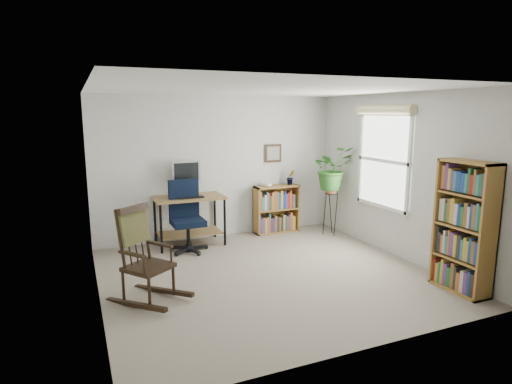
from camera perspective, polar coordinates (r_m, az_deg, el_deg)
name	(u,v)px	position (r m, az deg, el deg)	size (l,w,h in m)	color
floor	(268,275)	(5.78, 1.59, -10.97)	(4.20, 4.00, 0.00)	gray
ceiling	(269,89)	(5.38, 1.72, 13.53)	(4.20, 4.00, 0.00)	silver
wall_back	(219,168)	(7.30, -4.95, 3.27)	(4.20, 0.00, 2.40)	silver
wall_front	(366,222)	(3.77, 14.51, -3.89)	(4.20, 0.00, 2.40)	silver
wall_left	(93,199)	(4.97, -20.92, -0.82)	(0.00, 4.00, 2.40)	silver
wall_right	(398,176)	(6.61, 18.44, 2.00)	(0.00, 4.00, 2.40)	silver
window	(383,161)	(6.78, 16.61, 4.02)	(0.12, 1.20, 1.50)	white
desk	(190,221)	(7.00, -8.84, -3.82)	(1.11, 0.61, 0.80)	olive
monitor	(186,178)	(7.00, -9.28, 1.84)	(0.46, 0.16, 0.56)	#B1B2B6
keyboard	(191,197)	(6.79, -8.68, -0.69)	(0.40, 0.15, 0.03)	black
office_chair	(188,216)	(6.62, -9.10, -3.23)	(0.61, 0.61, 1.11)	black
rocking_chair	(148,254)	(4.99, -14.22, -8.04)	(0.57, 0.96, 1.11)	black
low_bookshelf	(276,209)	(7.64, 2.74, -2.29)	(0.80, 0.27, 0.85)	olive
tall_bookshelf	(464,227)	(5.62, 26.03, -4.24)	(0.30, 0.69, 1.58)	olive
plant_stand	(330,210)	(7.58, 9.88, -2.45)	(0.24, 0.24, 0.87)	black
spider_plant	(332,147)	(7.42, 10.15, 5.88)	(1.69, 1.88, 1.46)	#2C6724
potted_plant_small	(290,182)	(7.68, 4.62, 1.39)	(0.13, 0.24, 0.11)	#2C6724
framed_picture	(273,153)	(7.62, 2.31, 5.18)	(0.32, 0.04, 0.32)	black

